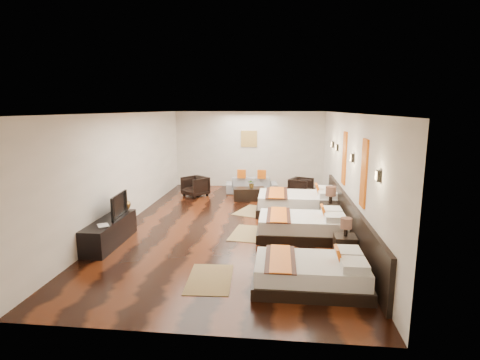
# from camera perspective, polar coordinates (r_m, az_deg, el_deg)

# --- Properties ---
(floor) EXTENTS (5.50, 9.50, 0.01)m
(floor) POSITION_cam_1_polar(r_m,az_deg,el_deg) (9.59, -1.00, -6.77)
(floor) COLOR black
(floor) RESTS_ON ground
(ceiling) EXTENTS (5.50, 9.50, 0.01)m
(ceiling) POSITION_cam_1_polar(r_m,az_deg,el_deg) (9.14, -1.06, 10.20)
(ceiling) COLOR white
(ceiling) RESTS_ON floor
(back_wall) EXTENTS (5.50, 0.01, 2.80)m
(back_wall) POSITION_cam_1_polar(r_m,az_deg,el_deg) (13.95, 1.38, 4.68)
(back_wall) COLOR silver
(back_wall) RESTS_ON floor
(left_wall) EXTENTS (0.01, 9.50, 2.80)m
(left_wall) POSITION_cam_1_polar(r_m,az_deg,el_deg) (9.98, -16.91, 1.72)
(left_wall) COLOR silver
(left_wall) RESTS_ON floor
(right_wall) EXTENTS (0.01, 9.50, 2.80)m
(right_wall) POSITION_cam_1_polar(r_m,az_deg,el_deg) (9.34, 15.97, 1.16)
(right_wall) COLOR silver
(right_wall) RESTS_ON floor
(headboard_panel) EXTENTS (0.08, 6.60, 0.90)m
(headboard_panel) POSITION_cam_1_polar(r_m,az_deg,el_deg) (8.77, 16.27, -5.85)
(headboard_panel) COLOR black
(headboard_panel) RESTS_ON floor
(bed_near) EXTENTS (1.88, 1.18, 0.72)m
(bed_near) POSITION_cam_1_polar(r_m,az_deg,el_deg) (6.43, 10.87, -13.80)
(bed_near) COLOR black
(bed_near) RESTS_ON floor
(bed_mid) EXTENTS (2.02, 1.27, 0.77)m
(bed_mid) POSITION_cam_1_polar(r_m,az_deg,el_deg) (8.71, 9.57, -6.95)
(bed_mid) COLOR black
(bed_mid) RESTS_ON floor
(bed_far) EXTENTS (2.28, 1.43, 0.87)m
(bed_far) POSITION_cam_1_polar(r_m,az_deg,el_deg) (10.60, 8.96, -3.51)
(bed_far) COLOR black
(bed_far) RESTS_ON floor
(nightstand_a) EXTENTS (0.42, 0.42, 0.82)m
(nightstand_a) POSITION_cam_1_polar(r_m,az_deg,el_deg) (7.70, 15.74, -9.44)
(nightstand_a) COLOR black
(nightstand_a) RESTS_ON floor
(nightstand_b) EXTENTS (0.49, 0.49, 0.97)m
(nightstand_b) POSITION_cam_1_polar(r_m,az_deg,el_deg) (9.84, 13.57, -4.56)
(nightstand_b) COLOR black
(nightstand_b) RESTS_ON floor
(jute_mat_near) EXTENTS (0.82, 1.24, 0.01)m
(jute_mat_near) POSITION_cam_1_polar(r_m,az_deg,el_deg) (6.71, -4.62, -14.81)
(jute_mat_near) COLOR olive
(jute_mat_near) RESTS_ON floor
(jute_mat_mid) EXTENTS (0.90, 1.29, 0.01)m
(jute_mat_mid) POSITION_cam_1_polar(r_m,az_deg,el_deg) (8.91, 1.27, -8.14)
(jute_mat_mid) COLOR olive
(jute_mat_mid) RESTS_ON floor
(jute_mat_far) EXTENTS (1.13, 1.39, 0.01)m
(jute_mat_far) POSITION_cam_1_polar(r_m,az_deg,el_deg) (10.78, 1.90, -4.75)
(jute_mat_far) COLOR olive
(jute_mat_far) RESTS_ON floor
(tv_console) EXTENTS (0.50, 1.80, 0.55)m
(tv_console) POSITION_cam_1_polar(r_m,az_deg,el_deg) (8.64, -19.27, -7.49)
(tv_console) COLOR black
(tv_console) RESTS_ON floor
(tv) EXTENTS (0.18, 0.90, 0.52)m
(tv) POSITION_cam_1_polar(r_m,az_deg,el_deg) (8.69, -18.50, -3.67)
(tv) COLOR black
(tv) RESTS_ON tv_console
(book) EXTENTS (0.33, 0.35, 0.03)m
(book) POSITION_cam_1_polar(r_m,az_deg,el_deg) (8.13, -20.90, -6.63)
(book) COLOR black
(book) RESTS_ON tv_console
(figurine) EXTENTS (0.43, 0.43, 0.35)m
(figurine) POSITION_cam_1_polar(r_m,az_deg,el_deg) (9.21, -17.38, -3.35)
(figurine) COLOR brown
(figurine) RESTS_ON tv_console
(sofa) EXTENTS (1.83, 0.89, 0.51)m
(sofa) POSITION_cam_1_polar(r_m,az_deg,el_deg) (13.03, 1.77, -0.86)
(sofa) COLOR gray
(sofa) RESTS_ON floor
(armchair_left) EXTENTS (1.01, 1.02, 0.67)m
(armchair_left) POSITION_cam_1_polar(r_m,az_deg,el_deg) (12.61, -6.85, -0.97)
(armchair_left) COLOR black
(armchair_left) RESTS_ON floor
(armchair_right) EXTENTS (0.91, 0.90, 0.63)m
(armchair_right) POSITION_cam_1_polar(r_m,az_deg,el_deg) (12.64, 9.30, -1.10)
(armchair_right) COLOR black
(armchair_right) RESTS_ON floor
(coffee_table) EXTENTS (1.07, 0.66, 0.40)m
(coffee_table) POSITION_cam_1_polar(r_m,az_deg,el_deg) (12.02, 1.40, -2.14)
(coffee_table) COLOR black
(coffee_table) RESTS_ON floor
(table_plant) EXTENTS (0.32, 0.30, 0.29)m
(table_plant) POSITION_cam_1_polar(r_m,az_deg,el_deg) (11.96, 1.81, -0.51)
(table_plant) COLOR #266120
(table_plant) RESTS_ON coffee_table
(orange_panel_a) EXTENTS (0.04, 0.40, 1.30)m
(orange_panel_a) POSITION_cam_1_polar(r_m,az_deg,el_deg) (7.45, 18.40, 0.97)
(orange_panel_a) COLOR #D86014
(orange_panel_a) RESTS_ON right_wall
(orange_panel_b) EXTENTS (0.04, 0.40, 1.30)m
(orange_panel_b) POSITION_cam_1_polar(r_m,az_deg,el_deg) (9.58, 15.65, 3.23)
(orange_panel_b) COLOR #D86014
(orange_panel_b) RESTS_ON right_wall
(sconce_near) EXTENTS (0.07, 0.12, 0.18)m
(sconce_near) POSITION_cam_1_polar(r_m,az_deg,el_deg) (6.36, 20.32, 0.61)
(sconce_near) COLOR black
(sconce_near) RESTS_ON right_wall
(sconce_mid) EXTENTS (0.07, 0.12, 0.18)m
(sconce_mid) POSITION_cam_1_polar(r_m,az_deg,el_deg) (8.49, 16.74, 3.25)
(sconce_mid) COLOR black
(sconce_mid) RESTS_ON right_wall
(sconce_far) EXTENTS (0.07, 0.12, 0.18)m
(sconce_far) POSITION_cam_1_polar(r_m,az_deg,el_deg) (10.64, 14.59, 4.83)
(sconce_far) COLOR black
(sconce_far) RESTS_ON right_wall
(sconce_lounge) EXTENTS (0.07, 0.12, 0.18)m
(sconce_lounge) POSITION_cam_1_polar(r_m,az_deg,el_deg) (11.53, 13.94, 5.30)
(sconce_lounge) COLOR black
(sconce_lounge) RESTS_ON right_wall
(gold_artwork) EXTENTS (0.60, 0.04, 0.60)m
(gold_artwork) POSITION_cam_1_polar(r_m,az_deg,el_deg) (13.89, 1.38, 6.31)
(gold_artwork) COLOR #AD873F
(gold_artwork) RESTS_ON back_wall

